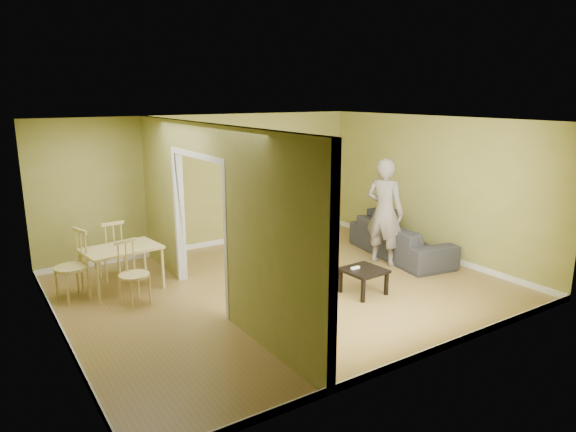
# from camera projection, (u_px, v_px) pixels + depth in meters

# --- Properties ---
(room_shell) EXTENTS (6.50, 6.50, 6.50)m
(room_shell) POSITION_uv_depth(u_px,v_px,m) (284.00, 207.00, 7.79)
(room_shell) COLOR olive
(room_shell) RESTS_ON ground
(partition) EXTENTS (0.22, 5.50, 2.60)m
(partition) POSITION_uv_depth(u_px,v_px,m) (212.00, 218.00, 7.15)
(partition) COLOR tan
(partition) RESTS_ON ground
(wall_speaker) EXTENTS (0.10, 0.10, 0.10)m
(wall_speaker) POSITION_uv_depth(u_px,v_px,m) (275.00, 147.00, 10.64)
(wall_speaker) COLOR black
(wall_speaker) RESTS_ON room_shell
(sofa) EXTENTS (2.41, 1.34, 0.87)m
(sofa) POSITION_uv_depth(u_px,v_px,m) (401.00, 234.00, 9.57)
(sofa) COLOR black
(sofa) RESTS_ON ground
(person) EXTENTS (0.98, 0.88, 2.24)m
(person) POSITION_uv_depth(u_px,v_px,m) (385.00, 203.00, 9.00)
(person) COLOR slate
(person) RESTS_ON ground
(bookshelf) EXTENTS (0.85, 0.37, 2.02)m
(bookshelf) POSITION_uv_depth(u_px,v_px,m) (256.00, 193.00, 10.50)
(bookshelf) COLOR white
(bookshelf) RESTS_ON ground
(paper_box_navy_a) EXTENTS (0.44, 0.28, 0.22)m
(paper_box_navy_a) POSITION_uv_depth(u_px,v_px,m) (256.00, 216.00, 10.55)
(paper_box_navy_a) COLOR navy
(paper_box_navy_a) RESTS_ON bookshelf
(paper_box_teal) EXTENTS (0.39, 0.26, 0.20)m
(paper_box_teal) POSITION_uv_depth(u_px,v_px,m) (255.00, 197.00, 10.45)
(paper_box_teal) COLOR #187056
(paper_box_teal) RESTS_ON bookshelf
(paper_box_navy_b) EXTENTS (0.41, 0.27, 0.21)m
(paper_box_navy_b) POSITION_uv_depth(u_px,v_px,m) (257.00, 178.00, 10.38)
(paper_box_navy_b) COLOR navy
(paper_box_navy_b) RESTS_ON bookshelf
(paper_box_navy_c) EXTENTS (0.46, 0.30, 0.23)m
(paper_box_navy_c) POSITION_uv_depth(u_px,v_px,m) (255.00, 166.00, 10.31)
(paper_box_navy_c) COLOR navy
(paper_box_navy_c) RESTS_ON bookshelf
(coffee_table) EXTENTS (0.59, 0.59, 0.39)m
(coffee_table) POSITION_uv_depth(u_px,v_px,m) (364.00, 273.00, 7.79)
(coffee_table) COLOR black
(coffee_table) RESTS_ON ground
(game_controller) EXTENTS (0.15, 0.04, 0.03)m
(game_controller) POSITION_uv_depth(u_px,v_px,m) (355.00, 268.00, 7.79)
(game_controller) COLOR white
(game_controller) RESTS_ON coffee_table
(dining_table) EXTENTS (1.11, 0.74, 0.69)m
(dining_table) POSITION_uv_depth(u_px,v_px,m) (121.00, 252.00, 7.86)
(dining_table) COLOR #DAC77D
(dining_table) RESTS_ON ground
(chair_left) EXTENTS (0.60, 0.60, 1.05)m
(chair_left) POSITION_uv_depth(u_px,v_px,m) (71.00, 266.00, 7.52)
(chair_left) COLOR tan
(chair_left) RESTS_ON ground
(chair_near) EXTENTS (0.53, 0.53, 0.95)m
(chair_near) POSITION_uv_depth(u_px,v_px,m) (134.00, 273.00, 7.35)
(chair_near) COLOR #D2BC87
(chair_near) RESTS_ON ground
(chair_far) EXTENTS (0.50, 0.50, 1.00)m
(chair_far) POSITION_uv_depth(u_px,v_px,m) (111.00, 249.00, 8.40)
(chair_far) COLOR tan
(chair_far) RESTS_ON ground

